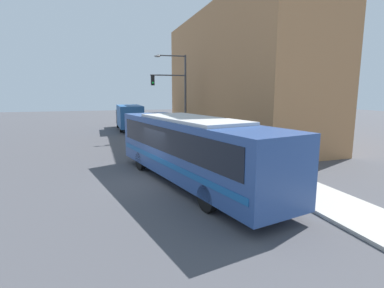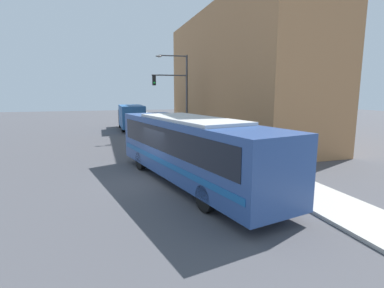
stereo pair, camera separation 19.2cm
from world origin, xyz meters
The scene contains 11 objects.
ground_plane centered at (0.00, 0.00, 0.00)m, with size 120.00×120.00×0.00m, color #47474C.
sidewalk centered at (5.73, 20.00, 0.06)m, with size 2.46×70.00×0.13m.
building_facade centered at (9.96, 12.87, 5.85)m, with size 6.00×23.73×11.70m.
city_bus centered at (1.42, -0.93, 1.80)m, with size 4.96×11.89×3.11m.
delivery_truck centered at (0.87, 20.64, 1.55)m, with size 2.43×7.78×2.81m.
fire_hydrant centered at (5.10, 5.08, 0.50)m, with size 0.24×0.32×0.74m.
traffic_light_pole centered at (4.18, 12.87, 4.05)m, with size 3.28×0.35×5.76m.
parking_meter centered at (5.10, 9.44, 0.95)m, with size 0.14×0.14×1.21m.
street_lamp centered at (4.95, 13.14, 4.58)m, with size 2.97×0.28×7.44m.
pedestrian_near_corner centered at (5.44, 13.25, 0.94)m, with size 0.34×0.34×1.61m.
pedestrian_mid_block centered at (5.39, 13.71, 0.96)m, with size 0.34×0.34×1.64m.
Camera 2 is at (-2.51, -13.89, 4.23)m, focal length 28.00 mm.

